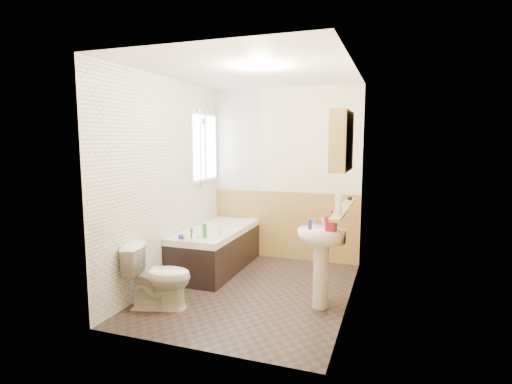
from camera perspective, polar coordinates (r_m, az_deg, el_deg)
floor at (r=4.82m, az=-0.61°, el=-13.92°), size 2.80×2.80×0.00m
ceiling at (r=4.55m, az=-0.66°, el=16.88°), size 2.80×2.80×0.00m
wall_back at (r=5.85m, az=4.11°, el=2.48°), size 2.20×0.02×2.50m
wall_front at (r=3.24m, az=-9.22°, el=-1.63°), size 2.20×0.02×2.50m
wall_left at (r=5.00m, az=-12.67°, el=1.47°), size 0.02×2.80×2.50m
wall_right at (r=4.27m, az=13.52°, el=0.44°), size 0.02×2.80×2.50m
wainscot_right at (r=4.42m, az=12.93°, el=-9.24°), size 0.01×2.80×1.00m
wainscot_front at (r=3.45m, az=-8.77°, el=-13.96°), size 2.20×0.01×1.00m
wainscot_back at (r=5.94m, az=3.98°, el=-4.76°), size 2.20×0.01×1.00m
tile_cladding_left at (r=4.99m, az=-12.46°, el=1.47°), size 0.01×2.80×2.50m
tile_return_back at (r=6.04m, az=-2.61°, el=7.40°), size 0.75×0.01×1.50m
window at (r=5.78m, az=-7.36°, el=6.35°), size 0.03×0.79×0.99m
bathtub at (r=5.51m, az=-5.70°, el=-7.92°), size 0.70×1.57×0.71m
shower_riser at (r=5.63m, az=-7.85°, el=7.22°), size 0.10×0.07×1.11m
toilet at (r=4.38m, az=-13.73°, el=-11.65°), size 0.76×0.55×0.67m
sink at (r=4.23m, az=9.29°, el=-8.43°), size 0.49×0.40×0.96m
pine_shelf at (r=4.26m, az=12.44°, el=-2.30°), size 0.10×1.39×0.03m
medicine_cabinet at (r=4.09m, az=12.12°, el=7.16°), size 0.17×0.66×0.60m
foam_can at (r=3.81m, az=11.66°, el=-1.78°), size 0.07×0.07×0.19m
green_bottle at (r=3.95m, az=11.95°, el=-1.40°), size 0.05×0.05×0.20m
black_jar at (r=4.77m, az=13.23°, el=-0.87°), size 0.06×0.06×0.04m
soap_bottle at (r=4.09m, az=10.71°, el=-4.82°), size 0.13×0.23×0.10m
clear_bottle at (r=4.12m, az=7.72°, el=-4.64°), size 0.05×0.05×0.10m
blue_gel at (r=4.89m, az=-7.31°, el=-5.56°), size 0.05×0.04×0.17m
cream_jar at (r=4.93m, az=-10.64°, el=-6.28°), size 0.09×0.09×0.05m
orange_bottle at (r=4.94m, az=-5.10°, el=-5.91°), size 0.03×0.03×0.09m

